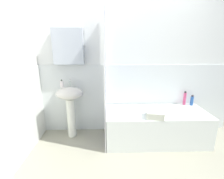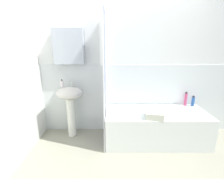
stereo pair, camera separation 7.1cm
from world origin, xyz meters
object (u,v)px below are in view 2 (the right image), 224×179
Objects in this scene: shampoo_bottle at (186,99)px; towel_folded at (155,115)px; bathtub at (156,126)px; sink at (71,101)px; soap_dispenser at (63,84)px; lotion_bottle at (194,101)px.

shampoo_bottle is 0.84m from towel_folded.
bathtub is 0.38m from towel_folded.
soap_dispenser reaches higher than sink.
towel_folded is (1.30, -0.37, -0.08)m from sink.
bathtub is 0.82m from lotion_bottle.
sink is 0.31m from soap_dispenser.
soap_dispenser is at bearing 174.13° from bathtub.
shampoo_bottle is at bearing 36.90° from towel_folded.
bathtub is 6.58× the size of towel_folded.
sink reaches higher than lotion_bottle.
soap_dispenser is at bearing -176.43° from shampoo_bottle.
sink is 2.09m from lotion_bottle.
soap_dispenser is 0.53× the size of shampoo_bottle.
shampoo_bottle is at bearing 3.57° from soap_dispenser.
soap_dispenser is 1.51m from towel_folded.
bathtub is at bearing -6.26° from sink.
soap_dispenser is 0.70× the size of lotion_bottle.
sink reaches higher than bathtub.
soap_dispenser reaches higher than bathtub.
sink is at bearing -1.01° from soap_dispenser.
sink is 1.97m from shampoo_bottle.
bathtub is 8.72× the size of lotion_bottle.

